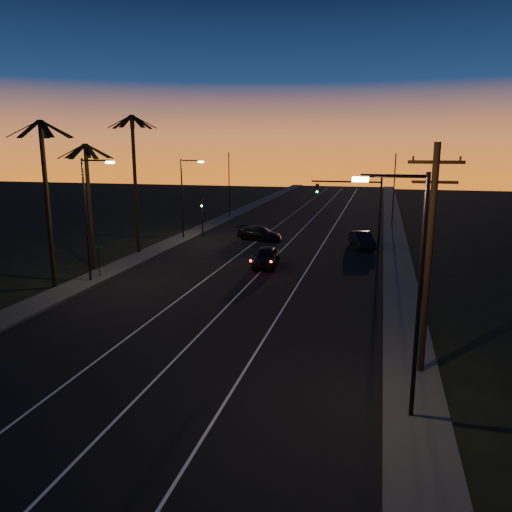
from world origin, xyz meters
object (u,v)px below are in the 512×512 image
(utility_pole, at_px, (429,256))
(right_car, at_px, (362,240))
(cross_car, at_px, (259,233))
(signal_mast, at_px, (357,197))
(lead_car, at_px, (266,257))

(utility_pole, relative_size, right_car, 1.97)
(right_car, relative_size, cross_car, 0.95)
(utility_pole, relative_size, signal_mast, 1.41)
(utility_pole, distance_m, signal_mast, 30.33)
(signal_mast, distance_m, right_car, 4.64)
(utility_pole, height_order, right_car, utility_pole)
(lead_car, bearing_deg, signal_mast, 61.01)
(lead_car, distance_m, right_car, 12.26)
(lead_car, bearing_deg, cross_car, 106.42)
(utility_pole, xyz_separation_m, lead_car, (-11.11, 17.99, -4.50))
(utility_pole, height_order, cross_car, utility_pole)
(signal_mast, height_order, right_car, signal_mast)
(cross_car, bearing_deg, utility_pole, -63.77)
(signal_mast, relative_size, right_car, 1.40)
(right_car, distance_m, cross_car, 10.90)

